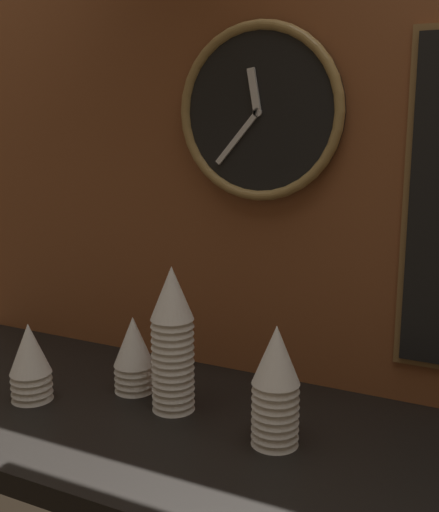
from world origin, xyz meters
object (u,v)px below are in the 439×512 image
Objects in this scene: cup_stack_left at (30,362)px; cup_stack_center_left at (134,354)px; cup_stack_center at (173,339)px; wall_clock at (259,112)px; cup_stack_center_right at (276,386)px.

cup_stack_left is 0.20m from cup_stack_center_left.
cup_stack_center_left is at bearing 161.78° from cup_stack_center.
cup_stack_center_left is at bearing -137.57° from wall_clock.
cup_stack_center_right is at bearing -60.15° from wall_clock.
cup_stack_center_right is 0.22m from cup_stack_center.
cup_stack_left is at bearing -174.20° from cup_stack_center_right.
cup_stack_left is 0.65m from wall_clock.
wall_clock is at bearing 40.82° from cup_stack_left.
cup_stack_center_right is at bearing -12.64° from cup_stack_center_left.
cup_stack_center_left is 0.53m from wall_clock.
cup_stack_center_left is 0.45× the size of wall_clock.
wall_clock is at bearing 119.85° from cup_stack_center_right.
cup_stack_left is 0.74× the size of cup_stack_center_right.
cup_stack_center_right is at bearing 5.80° from cup_stack_left.
cup_stack_center_left is 0.13m from cup_stack_center.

